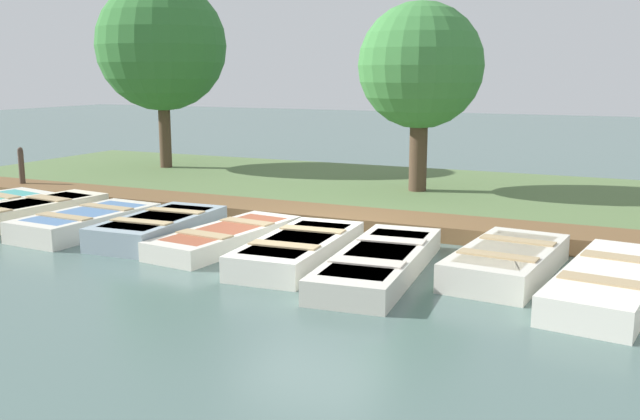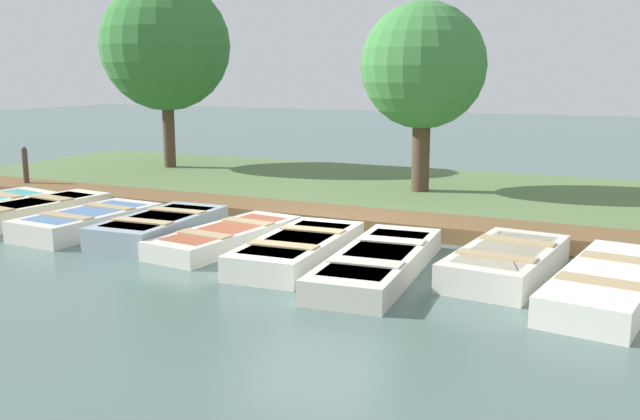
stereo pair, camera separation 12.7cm
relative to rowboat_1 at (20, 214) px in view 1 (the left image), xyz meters
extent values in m
plane|color=#4C6660|center=(-0.92, 5.69, -0.21)|extent=(80.00, 80.00, 0.00)
cube|color=#567042|center=(-5.92, 5.69, -0.13)|extent=(8.00, 24.00, 0.16)
cube|color=brown|center=(-2.43, 5.69, -0.07)|extent=(1.21, 20.00, 0.27)
cube|color=beige|center=(0.00, 0.00, -0.01)|extent=(3.52, 1.46, 0.40)
cube|color=#4C709E|center=(0.00, 0.00, 0.17)|extent=(2.88, 1.15, 0.03)
cube|color=tan|center=(-0.64, 0.08, 0.20)|extent=(0.46, 0.99, 0.03)
cube|color=beige|center=(0.02, 1.64, -0.02)|extent=(2.70, 1.38, 0.37)
cube|color=#4C709E|center=(0.02, 1.64, 0.15)|extent=(2.21, 1.09, 0.03)
cube|color=tan|center=(0.52, 1.61, 0.18)|extent=(0.33, 1.13, 0.03)
cube|color=tan|center=(-0.48, 1.67, 0.18)|extent=(0.33, 1.13, 0.03)
cube|color=#8C9EA8|center=(-0.11, 3.14, -0.01)|extent=(2.69, 1.30, 0.40)
cube|color=#4C709E|center=(-0.11, 3.14, 0.17)|extent=(2.20, 1.02, 0.03)
cube|color=tan|center=(0.39, 3.17, 0.20)|extent=(0.31, 1.10, 0.03)
cube|color=tan|center=(-0.61, 3.12, 0.20)|extent=(0.31, 1.10, 0.03)
cube|color=beige|center=(-0.16, 4.48, -0.06)|extent=(3.06, 1.37, 0.30)
cube|color=#994C33|center=(-0.16, 4.48, 0.08)|extent=(2.50, 1.08, 0.02)
cube|color=tan|center=(0.40, 4.41, 0.11)|extent=(0.40, 0.99, 0.03)
cube|color=tan|center=(-0.71, 4.54, 0.11)|extent=(0.40, 0.99, 0.03)
cube|color=silver|center=(0.20, 5.99, -0.02)|extent=(2.98, 1.30, 0.37)
cube|color=beige|center=(0.20, 5.99, 0.15)|extent=(2.44, 1.02, 0.03)
cube|color=tan|center=(0.75, 6.03, 0.17)|extent=(0.35, 1.05, 0.03)
cube|color=tan|center=(-0.35, 5.96, 0.17)|extent=(0.35, 1.05, 0.03)
cube|color=beige|center=(0.34, 7.35, -0.04)|extent=(3.60, 1.38, 0.34)
cube|color=beige|center=(0.34, 7.35, 0.11)|extent=(2.95, 1.09, 0.03)
cube|color=beige|center=(1.01, 7.41, 0.14)|extent=(0.43, 1.03, 0.03)
cube|color=beige|center=(-0.33, 7.30, 0.14)|extent=(0.43, 1.03, 0.03)
cube|color=beige|center=(-0.35, 9.02, -0.01)|extent=(2.76, 1.43, 0.39)
cube|color=beige|center=(-0.35, 9.02, 0.17)|extent=(2.26, 1.12, 0.03)
cube|color=tan|center=(0.16, 8.97, 0.20)|extent=(0.37, 1.10, 0.03)
cube|color=tan|center=(-0.85, 9.07, 0.20)|extent=(0.37, 1.10, 0.03)
cube|color=silver|center=(0.11, 10.41, -0.02)|extent=(3.42, 1.50, 0.37)
cube|color=#994C33|center=(0.11, 10.41, 0.15)|extent=(2.80, 1.19, 0.03)
cube|color=tan|center=(0.73, 10.32, 0.17)|extent=(0.46, 1.02, 0.03)
cube|color=tan|center=(-0.51, 10.49, 0.17)|extent=(0.46, 1.02, 0.03)
cylinder|color=#47382D|center=(-2.46, -2.56, 0.31)|extent=(0.13, 0.13, 1.05)
sphere|color=#47382D|center=(-2.46, -2.56, 0.86)|extent=(0.12, 0.12, 0.12)
cylinder|color=#4C3828|center=(-6.97, -1.81, 1.08)|extent=(0.34, 0.34, 2.57)
sphere|color=#337033|center=(-6.97, -1.81, 3.36)|extent=(3.60, 3.60, 3.60)
cylinder|color=#4C3828|center=(-6.01, 5.96, 0.90)|extent=(0.41, 0.41, 2.21)
sphere|color=#3D7F3D|center=(-6.01, 5.96, 2.78)|extent=(2.81, 2.81, 2.81)
camera|label=1|loc=(9.64, 10.68, 2.63)|focal=40.00mm
camera|label=2|loc=(9.59, 10.80, 2.63)|focal=40.00mm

